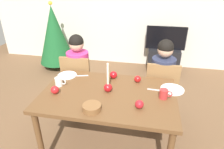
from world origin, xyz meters
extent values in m
plane|color=brown|center=(0.00, 0.00, 0.00)|extent=(7.68, 7.68, 0.00)
cube|color=beige|center=(0.00, 2.60, 1.30)|extent=(6.40, 0.10, 2.60)
cube|color=brown|center=(0.00, 0.00, 0.73)|extent=(1.40, 0.90, 0.04)
cylinder|color=brown|center=(-0.64, -0.39, 0.35)|extent=(0.06, 0.06, 0.71)
cylinder|color=brown|center=(-0.64, 0.39, 0.35)|extent=(0.06, 0.06, 0.71)
cylinder|color=brown|center=(0.64, 0.39, 0.35)|extent=(0.06, 0.06, 0.71)
cube|color=olive|center=(-0.56, 0.69, 0.43)|extent=(0.40, 0.40, 0.04)
cube|color=olive|center=(-0.56, 0.51, 0.68)|extent=(0.40, 0.04, 0.45)
cylinder|color=olive|center=(-0.39, 0.86, 0.21)|extent=(0.04, 0.04, 0.41)
cylinder|color=olive|center=(-0.73, 0.86, 0.21)|extent=(0.04, 0.04, 0.41)
cylinder|color=olive|center=(-0.39, 0.52, 0.21)|extent=(0.04, 0.04, 0.41)
cylinder|color=olive|center=(-0.73, 0.52, 0.21)|extent=(0.04, 0.04, 0.41)
cube|color=olive|center=(0.57, 0.69, 0.43)|extent=(0.40, 0.40, 0.04)
cube|color=olive|center=(0.57, 0.51, 0.68)|extent=(0.40, 0.04, 0.45)
cylinder|color=olive|center=(0.74, 0.86, 0.21)|extent=(0.04, 0.04, 0.41)
cylinder|color=olive|center=(0.40, 0.86, 0.21)|extent=(0.04, 0.04, 0.41)
cylinder|color=olive|center=(0.74, 0.52, 0.21)|extent=(0.04, 0.04, 0.41)
cylinder|color=olive|center=(0.40, 0.52, 0.21)|extent=(0.04, 0.04, 0.41)
cube|color=#33384C|center=(-0.56, 0.64, 0.23)|extent=(0.28, 0.28, 0.45)
cylinder|color=#D1337A|center=(-0.56, 0.64, 0.69)|extent=(0.30, 0.30, 0.48)
sphere|color=tan|center=(-0.56, 0.64, 1.04)|extent=(0.19, 0.19, 0.19)
sphere|color=black|center=(-0.56, 0.64, 1.07)|extent=(0.19, 0.19, 0.19)
cube|color=#33384C|center=(0.57, 0.64, 0.23)|extent=(0.28, 0.28, 0.45)
cylinder|color=#282D47|center=(0.57, 0.64, 0.69)|extent=(0.30, 0.30, 0.48)
sphere|color=tan|center=(0.57, 0.64, 1.04)|extent=(0.19, 0.19, 0.19)
sphere|color=black|center=(0.57, 0.64, 1.07)|extent=(0.19, 0.19, 0.19)
cube|color=black|center=(0.69, 2.30, 0.24)|extent=(0.64, 0.40, 0.48)
cube|color=black|center=(0.69, 2.30, 0.71)|extent=(0.79, 0.04, 0.46)
cube|color=black|center=(0.69, 2.30, 0.71)|extent=(0.76, 0.05, 0.46)
cylinder|color=brown|center=(-1.57, 2.02, 0.07)|extent=(0.08, 0.08, 0.14)
cone|color=#195628|center=(-1.57, 2.02, 0.73)|extent=(0.72, 0.72, 1.18)
sphere|color=yellow|center=(-1.57, 2.02, 1.36)|extent=(0.08, 0.08, 0.08)
sphere|color=red|center=(-0.01, 0.04, 0.80)|extent=(0.09, 0.09, 0.09)
cylinder|color=#EFE5C6|center=(-0.01, 0.04, 0.96)|extent=(0.02, 0.02, 0.23)
cylinder|color=silver|center=(-0.58, 0.29, 0.76)|extent=(0.23, 0.23, 0.01)
cylinder|color=white|center=(0.66, 0.20, 0.76)|extent=(0.25, 0.25, 0.01)
cylinder|color=white|center=(-0.57, 0.05, 0.80)|extent=(0.08, 0.08, 0.10)
torus|color=white|center=(-0.52, 0.05, 0.80)|extent=(0.07, 0.01, 0.07)
cylinder|color=#B72D2D|center=(0.56, 0.02, 0.80)|extent=(0.08, 0.08, 0.10)
torus|color=#B72D2D|center=(0.61, 0.02, 0.80)|extent=(0.07, 0.01, 0.07)
cube|color=silver|center=(-0.41, 0.32, 0.75)|extent=(0.18, 0.06, 0.01)
cube|color=silver|center=(0.49, 0.15, 0.75)|extent=(0.18, 0.02, 0.01)
cylinder|color=brown|center=(-0.09, -0.31, 0.78)|extent=(0.17, 0.17, 0.06)
sphere|color=red|center=(0.28, 0.30, 0.79)|extent=(0.08, 0.08, 0.08)
sphere|color=red|center=(-0.54, -0.11, 0.79)|extent=(0.09, 0.09, 0.09)
sphere|color=#B01B22|center=(0.33, -0.20, 0.79)|extent=(0.08, 0.08, 0.08)
sphere|color=red|center=(-0.01, 0.34, 0.79)|extent=(0.09, 0.09, 0.09)
camera|label=1|loc=(0.38, -1.74, 1.87)|focal=32.12mm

